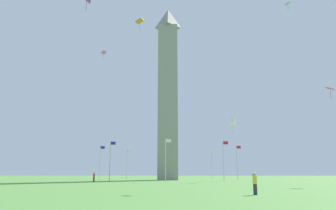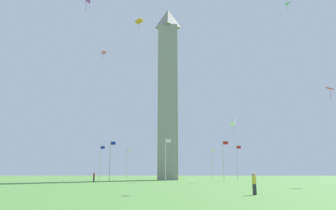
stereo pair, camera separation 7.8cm
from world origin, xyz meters
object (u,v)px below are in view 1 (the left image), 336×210
flagpole_ne (212,162)px  kite_green_diamond (288,4)px  flagpole_se (127,162)px  kite_orange_diamond (139,21)px  flagpole_n (237,161)px  person_purple_shirt (253,177)px  flagpole_w (166,158)px  flagpole_e (170,163)px  person_red_shirt (94,177)px  flagpole_s (100,161)px  person_yellow_shirt (255,184)px  kite_pink_diamond (104,53)px  kite_red_diamond (330,89)px  obelisk_monument (168,90)px  flagpole_sw (110,159)px  kite_white_box (233,122)px  flagpole_nw (224,159)px

flagpole_ne → kite_green_diamond: (9.32, -39.42, 25.06)m
flagpole_se → kite_orange_diamond: kite_orange_diamond is taller
flagpole_n → flagpole_ne: 12.49m
flagpole_n → kite_orange_diamond: size_ratio=3.67×
flagpole_n → person_purple_shirt: flagpole_n is taller
flagpole_w → kite_orange_diamond: 26.12m
flagpole_e → kite_orange_diamond: kite_orange_diamond is taller
flagpole_ne → person_red_shirt: (-25.11, -27.73, -3.56)m
flagpole_ne → kite_orange_diamond: 45.12m
flagpole_n → flagpole_se: size_ratio=1.00×
flagpole_s → person_yellow_shirt: bearing=-65.6°
flagpole_se → kite_pink_diamond: bearing=-93.6°
kite_orange_diamond → person_purple_shirt: bearing=21.8°
kite_green_diamond → kite_red_diamond: bearing=-34.0°
flagpole_n → kite_pink_diamond: (-29.49, -14.24, 21.94)m
kite_pink_diamond → flagpole_e: bearing=66.7°
person_purple_shirt → kite_pink_diamond: size_ratio=1.08×
flagpole_n → flagpole_s: size_ratio=1.00×
flagpole_e → flagpole_w: size_ratio=1.00×
flagpole_n → flagpole_e: size_ratio=1.00×
kite_orange_diamond → flagpole_s: bearing=117.3°
kite_orange_diamond → obelisk_monument: bearing=78.0°
obelisk_monument → flagpole_sw: bearing=-134.9°
flagpole_sw → flagpole_e: bearing=67.5°
flagpole_se → flagpole_s: same height
person_purple_shirt → kite_pink_diamond: (-30.03, -0.62, 25.54)m
flagpole_sw → person_purple_shirt: size_ratio=4.81×
flagpole_n → person_yellow_shirt: bearing=-98.9°
obelisk_monument → flagpole_se: obelisk_monument is taller
person_yellow_shirt → kite_orange_diamond: bearing=10.0°
person_yellow_shirt → kite_white_box: size_ratio=0.53×
flagpole_n → kite_white_box: (-3.55, -16.74, 6.80)m
flagpole_sw → flagpole_nw: same height
obelisk_monument → kite_white_box: size_ratio=14.33×
flagpole_n → kite_orange_diamond: 39.58m
flagpole_nw → flagpole_w: bearing=-157.5°
obelisk_monument → flagpole_nw: (11.60, -11.54, -17.39)m
person_purple_shirt → kite_red_diamond: bearing=162.6°
flagpole_n → kite_pink_diamond: 39.41m
flagpole_w → kite_pink_diamond: 25.67m
flagpole_n → flagpole_w: (-16.32, -16.32, 0.00)m
obelisk_monument → flagpole_e: obelisk_monument is taller
flagpole_s → flagpole_w: size_ratio=1.00×
flagpole_s → kite_red_diamond: 52.41m
flagpole_s → kite_pink_diamond: (3.15, -14.24, 21.94)m
kite_orange_diamond → flagpole_w: bearing=51.3°
kite_orange_diamond → flagpole_se: bearing=101.3°
person_red_shirt → kite_orange_diamond: 30.48m
obelisk_monument → person_red_shirt: size_ratio=24.73×
person_red_shirt → flagpole_s: bearing=57.0°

